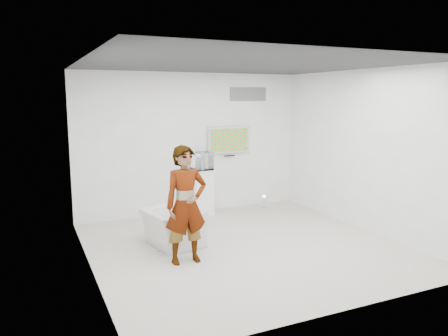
# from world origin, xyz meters

# --- Properties ---
(room) EXTENTS (5.01, 5.01, 3.00)m
(room) POSITION_xyz_m (0.00, 0.00, 1.50)
(room) COLOR beige
(room) RESTS_ON ground
(tv) EXTENTS (1.00, 0.08, 0.60)m
(tv) POSITION_xyz_m (0.85, 2.45, 1.55)
(tv) COLOR #B9B9BD
(tv) RESTS_ON room
(logo_decal) EXTENTS (0.90, 0.02, 0.30)m
(logo_decal) POSITION_xyz_m (1.35, 2.49, 2.55)
(logo_decal) COLOR slate
(logo_decal) RESTS_ON room
(person) EXTENTS (0.65, 0.43, 1.79)m
(person) POSITION_xyz_m (-1.13, -0.25, 0.89)
(person) COLOR silver
(person) RESTS_ON room
(armchair) EXTENTS (0.99, 1.09, 0.62)m
(armchair) POSITION_xyz_m (-1.09, 0.56, 0.31)
(armchair) COLOR silver
(armchair) RESTS_ON room
(pedestal) EXTENTS (0.48, 0.48, 0.97)m
(pedestal) POSITION_xyz_m (0.10, 2.21, 0.48)
(pedestal) COLOR white
(pedestal) RESTS_ON room
(floor_uplight) EXTENTS (0.22, 0.22, 0.30)m
(floor_uplight) POSITION_xyz_m (1.55, 2.07, 0.15)
(floor_uplight) COLOR white
(floor_uplight) RESTS_ON room
(vitrine) EXTENTS (0.43, 0.43, 0.38)m
(vitrine) POSITION_xyz_m (0.10, 2.21, 1.15)
(vitrine) COLOR white
(vitrine) RESTS_ON pedestal
(console) EXTENTS (0.11, 0.15, 0.20)m
(console) POSITION_xyz_m (0.10, 2.21, 1.07)
(console) COLOR white
(console) RESTS_ON pedestal
(wii_remote) EXTENTS (0.05, 0.15, 0.04)m
(wii_remote) POSITION_xyz_m (-0.89, -0.10, 1.61)
(wii_remote) COLOR white
(wii_remote) RESTS_ON person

